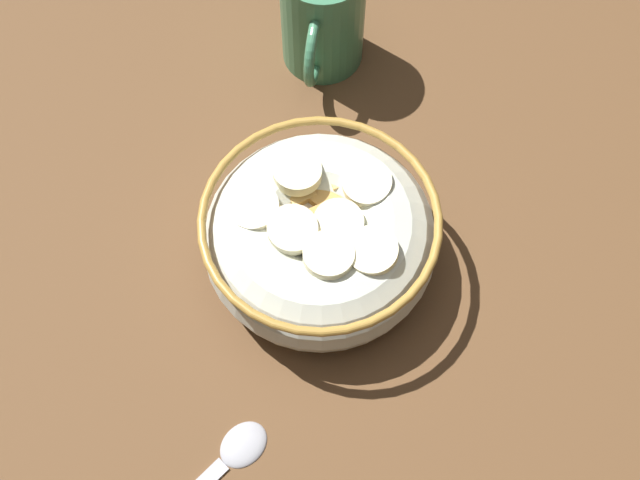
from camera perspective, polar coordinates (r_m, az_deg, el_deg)
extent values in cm
cube|color=brown|center=(59.30, 0.00, -1.68)|extent=(124.77, 124.77, 2.00)
cylinder|color=beige|center=(58.12, 0.00, -1.16)|extent=(8.90, 8.90, 0.60)
torus|color=beige|center=(55.49, 0.00, 0.09)|extent=(16.19, 16.19, 6.42)
torus|color=#B28438|center=(52.88, 0.00, 1.47)|extent=(16.30, 16.30, 0.60)
cylinder|color=white|center=(54.29, 0.00, 0.71)|extent=(12.33, 12.33, 0.40)
cube|color=#AD7F42|center=(54.70, -5.11, 2.58)|extent=(2.07, 2.00, 1.03)
cube|color=tan|center=(55.43, -3.87, 4.27)|extent=(2.29, 2.32, 0.92)
cube|color=tan|center=(52.09, 2.34, -2.74)|extent=(2.36, 2.40, 0.96)
cube|color=tan|center=(54.02, -1.97, 1.65)|extent=(2.22, 2.24, 0.88)
cube|color=#AD7F42|center=(52.48, -1.44, -2.20)|extent=(2.22, 2.28, 1.01)
cube|color=tan|center=(55.40, 1.42, 4.45)|extent=(2.53, 2.55, 0.97)
cube|color=tan|center=(54.03, 4.85, 1.20)|extent=(2.25, 2.25, 0.82)
cube|color=#AD7F42|center=(53.89, 0.10, 1.52)|extent=(2.53, 2.52, 0.83)
cube|color=tan|center=(54.92, -1.52, 3.46)|extent=(2.59, 2.58, 1.00)
cube|color=tan|center=(53.50, 3.40, 0.12)|extent=(1.84, 1.88, 0.91)
cube|color=#AD7F42|center=(54.04, -4.39, 1.11)|extent=(2.48, 2.50, 0.90)
cube|color=#AD7F42|center=(51.61, -0.52, -3.67)|extent=(2.01, 2.06, 0.97)
cube|color=tan|center=(52.73, 0.79, -1.53)|extent=(2.46, 2.48, 0.96)
cube|color=#B78947|center=(52.61, 4.28, -1.86)|extent=(2.47, 2.44, 0.95)
cube|color=#B78947|center=(54.83, 0.68, 2.92)|extent=(2.47, 2.48, 0.89)
cube|color=tan|center=(55.76, -0.45, 4.80)|extent=(2.44, 2.48, 1.05)
cube|color=#AD7F42|center=(54.12, 2.16, 1.65)|extent=(2.25, 2.31, 1.02)
cube|color=tan|center=(52.51, -3.46, -1.73)|extent=(1.89, 1.93, 0.92)
cylinder|color=#F4EABC|center=(52.32, -1.97, 0.74)|extent=(3.63, 3.63, 1.16)
cylinder|color=beige|center=(54.48, -1.63, 4.80)|extent=(4.69, 4.64, 1.27)
cylinder|color=#F4EABC|center=(51.62, 3.75, -0.80)|extent=(4.72, 4.73, 1.29)
cylinder|color=#F9EFC6|center=(54.24, 3.37, 4.05)|extent=(4.73, 4.69, 1.26)
cylinder|color=#F4EABC|center=(51.36, 0.63, -1.11)|extent=(4.57, 4.53, 1.11)
cylinder|color=#F4EABC|center=(53.04, 1.37, 1.44)|extent=(4.81, 4.80, 1.06)
cylinder|color=#F9EFC6|center=(53.21, -4.76, 1.87)|extent=(4.34, 4.38, 1.21)
ellipsoid|color=#A5A5AD|center=(54.04, -5.50, -14.22)|extent=(4.34, 4.16, 0.80)
cylinder|color=#3F7F59|center=(64.77, 0.20, 15.77)|extent=(6.59, 6.59, 9.35)
torus|color=#3F7F59|center=(62.66, -0.35, 13.55)|extent=(6.04, 0.80, 6.04)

